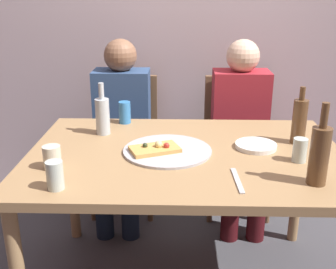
{
  "coord_description": "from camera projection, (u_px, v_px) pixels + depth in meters",
  "views": [
    {
      "loc": [
        -0.03,
        -1.79,
        1.49
      ],
      "look_at": [
        -0.09,
        0.1,
        0.8
      ],
      "focal_mm": 44.42,
      "sensor_mm": 36.0,
      "label": 1
    }
  ],
  "objects": [
    {
      "name": "guest_in_beanie",
      "position": [
        241.0,
        125.0,
        2.66
      ],
      "size": [
        0.36,
        0.56,
        1.17
      ],
      "rotation": [
        0.0,
        0.0,
        3.14
      ],
      "color": "maroon",
      "rests_on": "ground_plane"
    },
    {
      "name": "tumbler_near",
      "position": [
        52.0,
        157.0,
        1.74
      ],
      "size": [
        0.08,
        0.08,
        0.1
      ],
      "primitive_type": "cylinder",
      "color": "beige",
      "rests_on": "dining_table"
    },
    {
      "name": "plate_stack",
      "position": [
        256.0,
        146.0,
        1.98
      ],
      "size": [
        0.2,
        0.2,
        0.02
      ],
      "primitive_type": "cylinder",
      "color": "white",
      "rests_on": "dining_table"
    },
    {
      "name": "chair_right",
      "position": [
        237.0,
        135.0,
        2.85
      ],
      "size": [
        0.44,
        0.44,
        0.9
      ],
      "rotation": [
        0.0,
        0.0,
        3.14
      ],
      "color": "brown",
      "rests_on": "ground_plane"
    },
    {
      "name": "pizza_tray",
      "position": [
        167.0,
        151.0,
        1.93
      ],
      "size": [
        0.41,
        0.41,
        0.01
      ],
      "primitive_type": "cylinder",
      "color": "#ADADB2",
      "rests_on": "dining_table"
    },
    {
      "name": "tumbler_far",
      "position": [
        55.0,
        175.0,
        1.56
      ],
      "size": [
        0.07,
        0.07,
        0.11
      ],
      "primitive_type": "cylinder",
      "color": "#B7C6BC",
      "rests_on": "dining_table"
    },
    {
      "name": "chair_left",
      "position": [
        125.0,
        134.0,
        2.87
      ],
      "size": [
        0.44,
        0.44,
        0.9
      ],
      "rotation": [
        0.0,
        0.0,
        3.14
      ],
      "color": "brown",
      "rests_on": "ground_plane"
    },
    {
      "name": "wine_bottle",
      "position": [
        103.0,
        115.0,
        2.13
      ],
      "size": [
        0.07,
        0.07,
        0.27
      ],
      "color": "#B2BCC1",
      "rests_on": "dining_table"
    },
    {
      "name": "soda_can",
      "position": [
        125.0,
        112.0,
        2.32
      ],
      "size": [
        0.07,
        0.07,
        0.12
      ],
      "primitive_type": "cylinder",
      "color": "#337AC1",
      "rests_on": "dining_table"
    },
    {
      "name": "water_bottle",
      "position": [
        319.0,
        154.0,
        1.58
      ],
      "size": [
        0.08,
        0.08,
        0.33
      ],
      "color": "brown",
      "rests_on": "dining_table"
    },
    {
      "name": "wine_glass",
      "position": [
        300.0,
        150.0,
        1.81
      ],
      "size": [
        0.06,
        0.06,
        0.11
      ],
      "primitive_type": "cylinder",
      "color": "#B7C6BC",
      "rests_on": "dining_table"
    },
    {
      "name": "pizza_slice_last",
      "position": [
        155.0,
        149.0,
        1.91
      ],
      "size": [
        0.25,
        0.2,
        0.05
      ],
      "color": "tan",
      "rests_on": "pizza_tray"
    },
    {
      "name": "dining_table",
      "position": [
        186.0,
        167.0,
        1.96
      ],
      "size": [
        1.47,
        0.99,
        0.75
      ],
      "color": "#99754C",
      "rests_on": "ground_plane"
    },
    {
      "name": "guest_in_sweater",
      "position": [
        121.0,
        124.0,
        2.68
      ],
      "size": [
        0.36,
        0.56,
        1.17
      ],
      "rotation": [
        0.0,
        0.0,
        3.14
      ],
      "color": "navy",
      "rests_on": "ground_plane"
    },
    {
      "name": "table_knife",
      "position": [
        237.0,
        180.0,
        1.64
      ],
      "size": [
        0.03,
        0.22,
        0.01
      ],
      "primitive_type": "cube",
      "rotation": [
        0.0,
        0.0,
        4.76
      ],
      "color": "#B7B7BC",
      "rests_on": "dining_table"
    },
    {
      "name": "back_wall",
      "position": [
        185.0,
        13.0,
        2.87
      ],
      "size": [
        6.0,
        0.1,
        2.6
      ],
      "primitive_type": "cube",
      "color": "#B29EA3",
      "rests_on": "ground_plane"
    },
    {
      "name": "beer_bottle",
      "position": [
        299.0,
        121.0,
        2.0
      ],
      "size": [
        0.07,
        0.07,
        0.28
      ],
      "color": "brown",
      "rests_on": "dining_table"
    }
  ]
}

